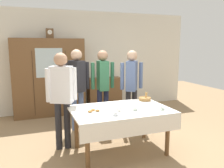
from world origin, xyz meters
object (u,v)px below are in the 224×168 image
(bookshelf_low, at_px, (105,93))
(mantel_clock, at_px, (50,33))
(spoon_front_edge, at_px, (145,113))
(tea_cup_front_edge, at_px, (119,107))
(bread_basket, at_px, (145,99))
(person_behind_table_left, at_px, (132,81))
(dining_table, at_px, (121,115))
(wall_cabinet, at_px, (49,78))
(person_by_cabinet, at_px, (103,81))
(tea_cup_back_edge, at_px, (135,109))
(pastry_plate, at_px, (94,112))
(spoon_far_right, at_px, (122,104))
(tea_cup_mid_right, at_px, (162,108))
(tea_cup_far_left, at_px, (116,114))
(person_beside_shelf, at_px, (62,91))
(tea_cup_mid_left, at_px, (118,110))
(book_stack, at_px, (105,75))

(bookshelf_low, bearing_deg, mantel_clock, -177.96)
(spoon_front_edge, bearing_deg, tea_cup_front_edge, 125.86)
(bread_basket, distance_m, person_behind_table_left, 0.67)
(dining_table, relative_size, bookshelf_low, 1.73)
(wall_cabinet, bearing_deg, bookshelf_low, 1.94)
(dining_table, xyz_separation_m, person_by_cabinet, (0.11, 1.30, 0.38))
(tea_cup_back_edge, relative_size, pastry_plate, 0.46)
(mantel_clock, bearing_deg, spoon_far_right, -66.42)
(bookshelf_low, xyz_separation_m, spoon_front_edge, (-0.34, -2.98, 0.31))
(tea_cup_back_edge, distance_m, tea_cup_mid_right, 0.44)
(tea_cup_far_left, xyz_separation_m, person_beside_shelf, (-0.67, 0.79, 0.24))
(tea_cup_far_left, xyz_separation_m, tea_cup_mid_right, (0.81, 0.02, 0.00))
(tea_cup_back_edge, bearing_deg, wall_cabinet, 111.65)
(tea_cup_front_edge, height_order, spoon_far_right, tea_cup_front_edge)
(tea_cup_front_edge, xyz_separation_m, spoon_front_edge, (0.28, -0.39, -0.02))
(wall_cabinet, bearing_deg, tea_cup_mid_left, -73.25)
(person_behind_table_left, xyz_separation_m, person_beside_shelf, (-1.55, -0.53, -0.01))
(tea_cup_far_left, distance_m, tea_cup_mid_left, 0.23)
(mantel_clock, bearing_deg, dining_table, -72.02)
(bookshelf_low, xyz_separation_m, pastry_plate, (-1.07, -2.67, 0.32))
(wall_cabinet, bearing_deg, book_stack, 1.94)
(wall_cabinet, bearing_deg, tea_cup_front_edge, -70.92)
(spoon_front_edge, bearing_deg, bread_basket, 61.96)
(book_stack, bearing_deg, dining_table, -102.69)
(person_behind_table_left, bearing_deg, spoon_far_right, -125.55)
(book_stack, xyz_separation_m, person_beside_shelf, (-1.48, -2.14, 0.06))
(wall_cabinet, distance_m, person_behind_table_left, 2.21)
(bookshelf_low, bearing_deg, spoon_front_edge, -96.44)
(spoon_far_right, bearing_deg, person_by_cabinet, 92.72)
(dining_table, xyz_separation_m, spoon_front_edge, (0.26, -0.34, 0.10))
(book_stack, bearing_deg, tea_cup_far_left, -105.39)
(tea_cup_far_left, bearing_deg, tea_cup_front_edge, 61.04)
(tea_cup_far_left, xyz_separation_m, bread_basket, (0.87, 0.70, 0.01))
(tea_cup_mid_left, relative_size, person_beside_shelf, 0.08)
(tea_cup_mid_right, height_order, bread_basket, bread_basket)
(bread_basket, distance_m, person_by_cabinet, 1.07)
(dining_table, height_order, bread_basket, bread_basket)
(tea_cup_back_edge, bearing_deg, tea_cup_mid_right, -17.07)
(tea_cup_front_edge, relative_size, pastry_plate, 0.46)
(bread_basket, bearing_deg, person_beside_shelf, 176.68)
(person_beside_shelf, bearing_deg, tea_cup_far_left, -49.78)
(person_behind_table_left, bearing_deg, dining_table, -122.91)
(bookshelf_low, relative_size, spoon_front_edge, 7.81)
(bookshelf_low, xyz_separation_m, tea_cup_front_edge, (-0.62, -2.59, 0.33))
(bread_basket, distance_m, spoon_far_right, 0.51)
(person_behind_table_left, height_order, person_by_cabinet, same)
(tea_cup_back_edge, bearing_deg, book_stack, 81.59)
(dining_table, relative_size, spoon_front_edge, 13.51)
(tea_cup_mid_right, distance_m, bread_basket, 0.68)
(pastry_plate, bearing_deg, dining_table, 3.38)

